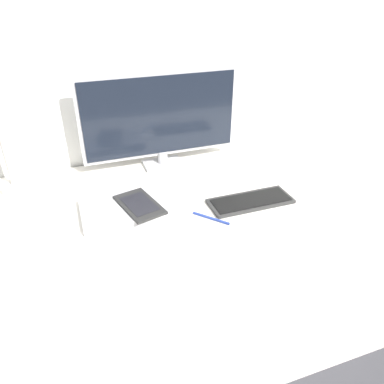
% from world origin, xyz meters
% --- Properties ---
extents(ground_plane, '(10.00, 10.00, 0.00)m').
position_xyz_m(ground_plane, '(0.00, 0.00, 0.00)').
color(ground_plane, '#38383D').
extents(wall_back, '(3.60, 0.05, 2.40)m').
position_xyz_m(wall_back, '(0.00, 0.58, 1.20)').
color(wall_back, silver).
rests_on(wall_back, ground_plane).
extents(desk, '(1.47, 0.79, 0.71)m').
position_xyz_m(desk, '(0.00, 0.15, 0.36)').
color(desk, silver).
rests_on(desk, ground_plane).
extents(monitor, '(0.65, 0.11, 0.39)m').
position_xyz_m(monitor, '(-0.06, 0.44, 0.92)').
color(monitor, '#B7B7BC').
rests_on(monitor, desk).
extents(keyboard, '(0.30, 0.12, 0.01)m').
position_xyz_m(keyboard, '(0.15, 0.03, 0.72)').
color(keyboard, '#282828').
rests_on(keyboard, desk).
extents(laptop, '(0.34, 0.21, 0.03)m').
position_xyz_m(laptop, '(-0.26, 0.12, 0.73)').
color(laptop, '#A3A3A8').
rests_on(laptop, desk).
extents(ereader, '(0.16, 0.22, 0.01)m').
position_xyz_m(ereader, '(-0.23, 0.11, 0.74)').
color(ereader, black).
rests_on(ereader, laptop).
extents(desk_lamp, '(0.11, 0.11, 0.36)m').
position_xyz_m(desk_lamp, '(-0.65, 0.42, 0.92)').
color(desk_lamp, '#BCB7AD').
rests_on(desk_lamp, desk).
extents(pen, '(0.10, 0.11, 0.01)m').
position_xyz_m(pen, '(-0.02, -0.02, 0.72)').
color(pen, navy).
rests_on(pen, desk).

